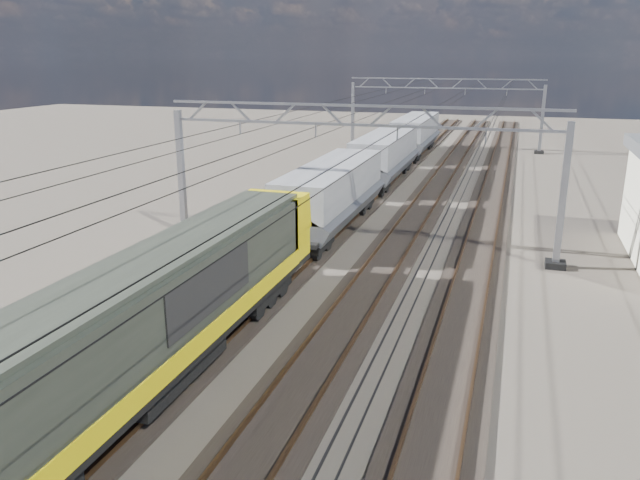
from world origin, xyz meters
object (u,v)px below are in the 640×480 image
(locomotive, at_px, (153,314))
(hopper_wagon_third, at_px, (416,132))
(catenary_gantry_mid, at_px, (355,172))
(hopper_wagon_lead, at_px, (332,192))
(catenary_gantry_far, at_px, (444,111))
(hopper_wagon_mid, at_px, (385,154))

(locomotive, height_order, hopper_wagon_third, locomotive)
(catenary_gantry_mid, height_order, locomotive, catenary_gantry_mid)
(hopper_wagon_lead, bearing_deg, catenary_gantry_mid, -54.22)
(catenary_gantry_far, xyz_separation_m, locomotive, (-2.00, -50.92, -1.58))
(catenary_gantry_mid, relative_size, hopper_wagon_mid, 1.53)
(catenary_gantry_far, height_order, locomotive, catenary_gantry_far)
(hopper_wagon_mid, height_order, hopper_wagon_third, same)
(hopper_wagon_lead, xyz_separation_m, hopper_wagon_mid, (0.00, 14.20, 0.00))
(catenary_gantry_mid, height_order, hopper_wagon_mid, catenary_gantry_mid)
(catenary_gantry_far, distance_m, hopper_wagon_third, 5.48)
(catenary_gantry_far, distance_m, hopper_wagon_mid, 19.20)
(catenary_gantry_mid, relative_size, catenary_gantry_far, 1.00)
(hopper_wagon_third, bearing_deg, locomotive, -90.00)
(hopper_wagon_third, bearing_deg, hopper_wagon_lead, -90.00)
(locomotive, bearing_deg, hopper_wagon_lead, 90.00)
(hopper_wagon_lead, relative_size, hopper_wagon_mid, 1.00)
(hopper_wagon_mid, bearing_deg, locomotive, -90.00)
(catenary_gantry_mid, distance_m, locomotive, 15.14)
(locomotive, relative_size, hopper_wagon_third, 1.62)
(catenary_gantry_far, height_order, hopper_wagon_mid, catenary_gantry_far)
(hopper_wagon_lead, bearing_deg, locomotive, -90.00)
(catenary_gantry_mid, relative_size, hopper_wagon_third, 1.53)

